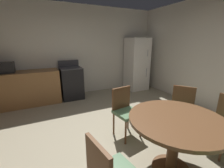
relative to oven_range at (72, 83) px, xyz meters
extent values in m
plane|color=gray|center=(0.23, -2.49, -0.47)|extent=(14.00, 14.00, 0.00)
cube|color=beige|center=(0.23, 0.40, 0.88)|extent=(5.69, 0.12, 2.70)
cube|color=beige|center=(2.98, -2.30, 0.88)|extent=(0.12, 5.38, 2.70)
cube|color=olive|center=(-1.33, 0.00, -0.02)|extent=(1.97, 0.60, 0.90)
cube|color=black|center=(0.00, 0.00, -0.02)|extent=(0.60, 0.60, 0.90)
cube|color=#38383D|center=(0.00, 0.00, 0.44)|extent=(0.60, 0.60, 0.02)
cube|color=#38383D|center=(0.00, 0.28, 0.54)|extent=(0.60, 0.04, 0.18)
cube|color=white|center=(2.25, -0.05, 0.41)|extent=(0.68, 0.66, 1.76)
cylinder|color=#B2B2B7|center=(2.43, -0.39, 0.81)|extent=(0.02, 0.02, 0.22)
cylinder|color=#B2B2B7|center=(2.43, -0.39, 0.16)|extent=(0.02, 0.02, 0.30)
cube|color=black|center=(-1.58, 0.00, 0.56)|extent=(0.44, 0.32, 0.26)
cylinder|color=brown|center=(0.62, -3.27, -0.45)|extent=(0.48, 0.48, 0.03)
cylinder|color=brown|center=(0.62, -3.27, -0.11)|extent=(0.14, 0.14, 0.72)
cylinder|color=brown|center=(0.62, -3.27, 0.27)|extent=(1.15, 1.15, 0.04)
cylinder|color=brown|center=(0.68, -2.51, -0.25)|extent=(0.03, 0.03, 0.43)
cylinder|color=brown|center=(0.34, -2.56, -0.25)|extent=(0.03, 0.03, 0.43)
cylinder|color=brown|center=(0.62, -2.18, -0.25)|extent=(0.03, 0.03, 0.43)
cylinder|color=brown|center=(0.29, -2.23, -0.25)|extent=(0.03, 0.03, 0.43)
cube|color=#4C704C|center=(0.48, -2.37, -0.02)|extent=(0.46, 0.46, 0.05)
cube|color=brown|center=(0.46, -2.19, 0.19)|extent=(0.38, 0.09, 0.42)
cylinder|color=brown|center=(1.32, -2.98, -0.25)|extent=(0.03, 0.03, 0.43)
cylinder|color=brown|center=(1.13, -2.70, -0.25)|extent=(0.03, 0.03, 0.43)
cylinder|color=brown|center=(1.60, -2.78, -0.25)|extent=(0.03, 0.03, 0.43)
cylinder|color=brown|center=(1.40, -2.50, -0.25)|extent=(0.03, 0.03, 0.43)
cube|color=#4C704C|center=(1.36, -2.74, -0.02)|extent=(0.56, 0.56, 0.05)
cube|color=brown|center=(1.51, -2.64, 0.19)|extent=(0.25, 0.33, 0.42)
cube|color=brown|center=(-0.46, -3.45, 0.19)|extent=(0.10, 0.38, 0.42)
cylinder|color=brown|center=(1.36, -3.47, -0.25)|extent=(0.03, 0.03, 0.43)
cylinder|color=brown|center=(1.37, -3.13, -0.25)|extent=(0.03, 0.03, 0.43)
cylinder|color=brown|center=(1.71, -3.14, -0.25)|extent=(0.03, 0.03, 0.43)
cube|color=#4C704C|center=(1.53, -3.31, -0.02)|extent=(0.41, 0.41, 0.05)
camera|label=1|loc=(-0.80, -4.41, 1.18)|focal=24.28mm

